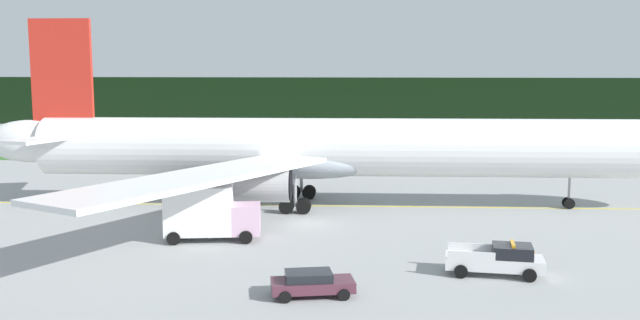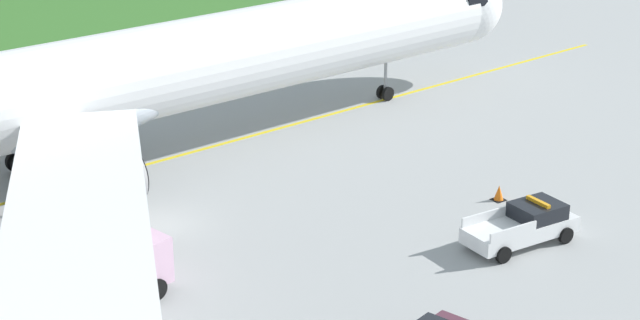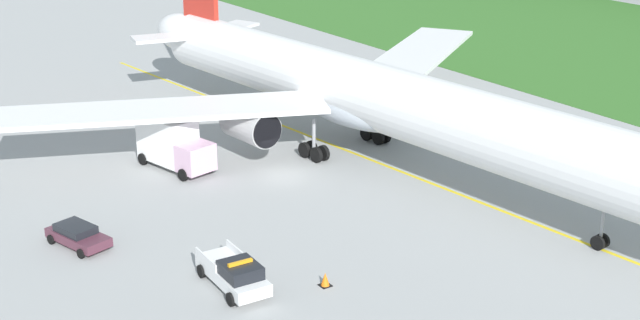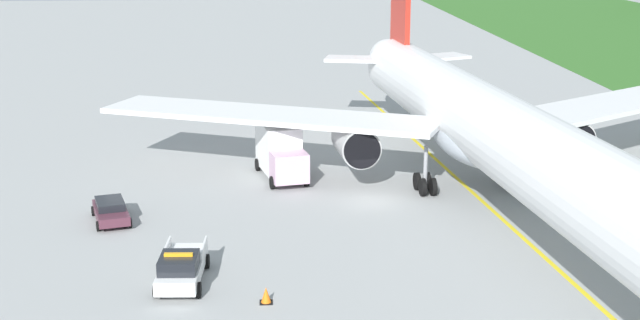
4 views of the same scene
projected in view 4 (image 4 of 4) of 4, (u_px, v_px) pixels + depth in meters
ground at (373, 201)px, 56.87m from camera, size 320.00×320.00×0.00m
taxiway_centerline_main at (488, 206)px, 55.73m from camera, size 81.03×7.90×0.01m
airliner at (487, 128)px, 55.29m from camera, size 60.08×49.67×15.93m
ops_pickup_truck at (181, 267)px, 43.48m from camera, size 5.54×2.50×1.94m
catering_truck at (280, 151)px, 61.59m from camera, size 6.79×3.81×3.95m
staff_car at (111, 210)px, 52.77m from camera, size 4.59×2.93×1.30m
apron_cone at (266, 295)px, 41.43m from camera, size 0.63×0.63×0.78m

